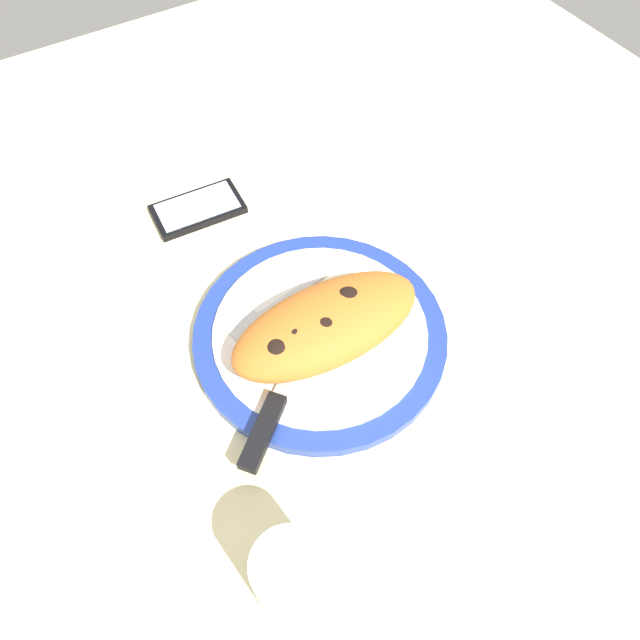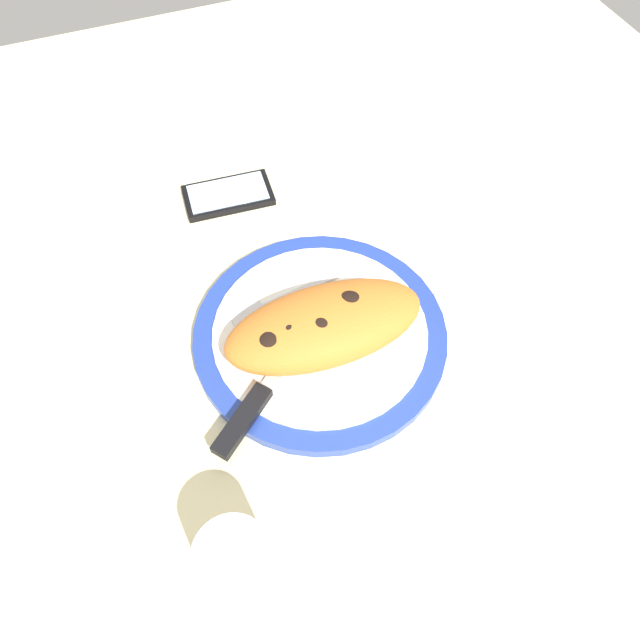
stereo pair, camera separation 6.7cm
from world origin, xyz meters
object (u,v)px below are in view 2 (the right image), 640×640
object	(u,v)px
calzone	(328,324)
water_glass	(237,566)
plate	(320,334)
smartphone	(228,195)
knife	(262,393)
fork	(286,298)

from	to	relation	value
calzone	water_glass	xyz separation A→B (cm)	(16.44, 20.20, -0.99)
plate	calzone	bearing A→B (deg)	105.73
plate	water_glass	bearing A→B (deg)	53.30
smartphone	water_glass	distance (cm)	49.14
calzone	water_glass	distance (cm)	26.06
water_glass	smartphone	bearing A→B (deg)	-104.81
calzone	water_glass	world-z (taller)	water_glass
plate	calzone	size ratio (longest dim) A/B	1.28
knife	smartphone	size ratio (longest dim) A/B	1.55
fork	smartphone	bearing A→B (deg)	-86.06
knife	water_glass	bearing A→B (deg)	65.38
plate	smartphone	distance (cm)	26.10
plate	knife	size ratio (longest dim) A/B	1.52
fork	smartphone	size ratio (longest dim) A/B	1.40
knife	smartphone	bearing A→B (deg)	-99.42
fork	knife	xyz separation A→B (cm)	(6.61, 11.11, 0.27)
calzone	fork	xyz separation A→B (cm)	(2.50, -6.90, -2.65)
calzone	fork	size ratio (longest dim) A/B	1.31
plate	smartphone	world-z (taller)	plate
knife	smartphone	distance (cm)	31.90
smartphone	knife	bearing A→B (deg)	80.58
plate	knife	bearing A→B (deg)	32.48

